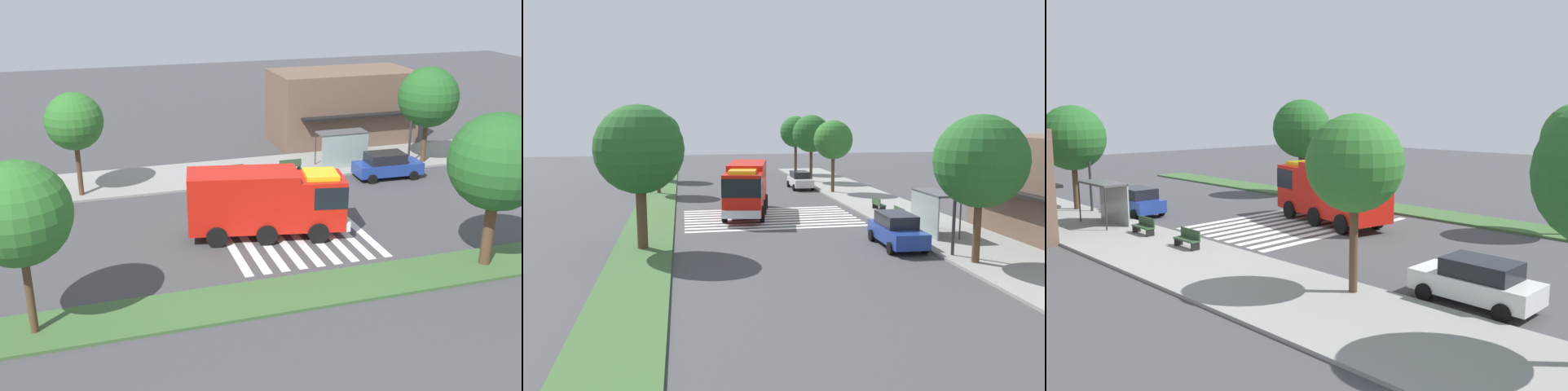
{
  "view_description": "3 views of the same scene",
  "coord_description": "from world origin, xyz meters",
  "views": [
    {
      "loc": [
        -7.67,
        -30.67,
        13.71
      ],
      "look_at": [
        1.73,
        0.29,
        1.61
      ],
      "focal_mm": 42.86,
      "sensor_mm": 36.0,
      "label": 1
    },
    {
      "loc": [
        38.27,
        -5.85,
        6.86
      ],
      "look_at": [
        0.61,
        1.37,
        1.18
      ],
      "focal_mm": 36.68,
      "sensor_mm": 36.0,
      "label": 2
    },
    {
      "loc": [
        -20.2,
        22.31,
        6.68
      ],
      "look_at": [
        1.95,
        0.03,
        1.8
      ],
      "focal_mm": 38.0,
      "sensor_mm": 36.0,
      "label": 3
    }
  ],
  "objects": [
    {
      "name": "parked_car_mid",
      "position": [
        12.18,
        5.27,
        0.9
      ],
      "size": [
        4.62,
        2.18,
        1.77
      ],
      "rotation": [
        0.0,
        0.0,
        -0.04
      ],
      "color": "navy",
      "rests_on": "ground_plane"
    },
    {
      "name": "median_strip",
      "position": [
        0.0,
        -7.97,
        0.07
      ],
      "size": [
        60.0,
        3.0,
        0.14
      ],
      "primitive_type": "cube",
      "color": "#3D6033",
      "rests_on": "ground_plane"
    },
    {
      "name": "street_lamp",
      "position": [
        14.85,
        7.07,
        3.46
      ],
      "size": [
        0.36,
        0.36,
        5.56
      ],
      "color": "#2D2D30",
      "rests_on": "sidewalk"
    },
    {
      "name": "bench_near_shelter",
      "position": [
        6.19,
        8.08,
        0.59
      ],
      "size": [
        1.6,
        0.5,
        0.9
      ],
      "color": "#2D472D",
      "rests_on": "sidewalk"
    },
    {
      "name": "sidewalk_tree_far_east",
      "position": [
        16.26,
        7.47,
        4.86
      ],
      "size": [
        4.26,
        4.26,
        6.86
      ],
      "color": "#513823",
      "rests_on": "sidewalk"
    },
    {
      "name": "median_tree_far_west",
      "position": [
        -20.78,
        -7.97,
        5.15
      ],
      "size": [
        3.99,
        3.99,
        7.05
      ],
      "color": "#47301E",
      "rests_on": "median_strip"
    },
    {
      "name": "sidewalk_tree_west",
      "position": [
        -16.08,
        7.47,
        5.11
      ],
      "size": [
        3.91,
        3.91,
        6.94
      ],
      "color": "#47301E",
      "rests_on": "sidewalk"
    },
    {
      "name": "crosswalk",
      "position": [
        2.95,
        0.0,
        0.01
      ],
      "size": [
        7.65,
        11.64,
        0.01
      ],
      "color": "silver",
      "rests_on": "ground_plane"
    },
    {
      "name": "parked_car_west",
      "position": [
        -11.46,
        5.27,
        0.85
      ],
      "size": [
        4.41,
        2.05,
        1.66
      ],
      "rotation": [
        0.0,
        0.0,
        -0.01
      ],
      "color": "silver",
      "rests_on": "ground_plane"
    },
    {
      "name": "median_tree_center",
      "position": [
        10.51,
        -7.97,
        5.21
      ],
      "size": [
        4.53,
        4.53,
        7.37
      ],
      "color": "#513823",
      "rests_on": "median_strip"
    },
    {
      "name": "bus_stop_shelter",
      "position": [
        10.19,
        8.1,
        1.89
      ],
      "size": [
        3.5,
        1.4,
        2.46
      ],
      "color": "#4C4C51",
      "rests_on": "sidewalk"
    },
    {
      "name": "bench_west_of_shelter",
      "position": [
        2.02,
        8.08,
        0.59
      ],
      "size": [
        1.6,
        0.5,
        0.9
      ],
      "color": "#2D472D",
      "rests_on": "sidewalk"
    },
    {
      "name": "sidewalk_tree_center",
      "position": [
        -7.79,
        7.47,
        4.81
      ],
      "size": [
        3.49,
        3.49,
        6.44
      ],
      "color": "#513823",
      "rests_on": "sidewalk"
    },
    {
      "name": "fire_truck",
      "position": [
        1.68,
        -1.53,
        2.02
      ],
      "size": [
        8.74,
        4.07,
        3.61
      ],
      "rotation": [
        0.0,
        0.0,
        -0.2
      ],
      "color": "red",
      "rests_on": "ground_plane"
    },
    {
      "name": "sidewalk",
      "position": [
        0.0,
        9.27,
        0.07
      ],
      "size": [
        60.0,
        5.6,
        0.14
      ],
      "primitive_type": "cube",
      "color": "gray",
      "rests_on": "ground_plane"
    },
    {
      "name": "sidewalk_tree_far_west",
      "position": [
        -23.84,
        7.47,
        5.1
      ],
      "size": [
        3.7,
        3.7,
        6.83
      ],
      "color": "#47301E",
      "rests_on": "sidewalk"
    },
    {
      "name": "ground_plane",
      "position": [
        0.0,
        0.0,
        0.0
      ],
      "size": [
        120.0,
        120.0,
        0.0
      ],
      "primitive_type": "plane",
      "color": "#424244"
    },
    {
      "name": "median_tree_west",
      "position": [
        -10.06,
        -7.97,
        5.12
      ],
      "size": [
        3.98,
        3.98,
        6.99
      ],
      "color": "#513823",
      "rests_on": "median_strip"
    }
  ]
}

